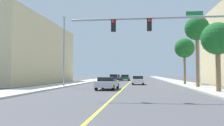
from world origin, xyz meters
TOP-DOWN VIEW (x-y plane):
  - ground at (0.00, 42.00)m, footprint 192.00×192.00m
  - sidewalk_left at (-9.21, 42.00)m, footprint 3.95×168.00m
  - sidewalk_right at (9.21, 42.00)m, footprint 3.95×168.00m
  - lane_marking_center at (0.00, 42.00)m, footprint 0.16×144.00m
  - building_left_near at (-21.99, 33.74)m, footprint 17.81×25.46m
  - traffic_signal_mast at (4.25, 11.24)m, footprint 10.62×0.36m
  - street_lamp at (-7.74, 24.06)m, footprint 0.56×0.28m
  - palm_near at (8.79, 16.83)m, footprint 2.88×2.88m
  - palm_mid at (8.70, 23.72)m, footprint 2.85×2.85m
  - palm_far at (8.53, 30.60)m, footprint 2.91×2.91m
  - car_red at (-3.91, 53.87)m, footprint 1.95×4.49m
  - car_silver at (-1.54, 20.00)m, footprint 2.14×4.35m
  - car_blue at (-3.72, 46.04)m, footprint 1.83×4.47m
  - car_green at (-1.49, 51.07)m, footprint 2.06×4.44m
  - car_white at (1.63, 31.58)m, footprint 1.82×3.84m

SIDE VIEW (x-z plane):
  - ground at x=0.00m, z-range 0.00..0.00m
  - lane_marking_center at x=0.00m, z-range 0.00..0.01m
  - sidewalk_left at x=-9.21m, z-range 0.00..0.15m
  - sidewalk_right at x=9.21m, z-range 0.00..0.15m
  - car_white at x=1.63m, z-range 0.03..1.36m
  - car_silver at x=-1.54m, z-range 0.05..1.37m
  - car_green at x=-1.49m, z-range 0.03..1.46m
  - car_red at x=-3.91m, z-range 0.03..1.46m
  - car_blue at x=-3.72m, z-range 0.01..1.53m
  - traffic_signal_mast at x=4.25m, z-range 1.52..7.36m
  - palm_near at x=8.79m, z-range 1.68..7.80m
  - street_lamp at x=-7.74m, z-range 0.58..9.48m
  - building_left_near at x=-21.99m, z-range 0.00..10.69m
  - palm_far at x=8.53m, z-range 2.03..8.83m
  - palm_mid at x=8.70m, z-range 2.77..11.15m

